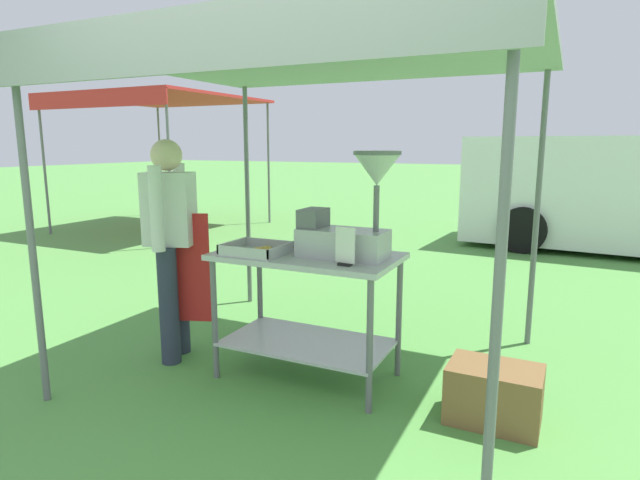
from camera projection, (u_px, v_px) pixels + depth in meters
name	position (u px, v px, depth m)	size (l,w,h in m)	color
ground_plane	(473.00, 249.00, 7.98)	(70.00, 70.00, 0.00)	#519342
stall_canopy	(313.00, 62.00, 3.30)	(2.84, 2.51, 2.16)	slate
donut_cart	(307.00, 288.00, 3.47)	(1.21, 0.67, 0.86)	#B7B7BC
donut_tray	(255.00, 251.00, 3.42)	(0.39, 0.34, 0.07)	#B7B7BC
donut_fryer	(352.00, 217.00, 3.26)	(0.64, 0.29, 0.67)	#B7B7BC
menu_sign	(345.00, 249.00, 3.08)	(0.13, 0.05, 0.23)	black
vendor	(172.00, 239.00, 3.75)	(0.46, 0.53, 1.61)	#2D3347
supply_crate	(494.00, 394.00, 2.97)	(0.52, 0.36, 0.33)	brown
neighbour_tent	(159.00, 101.00, 9.51)	(3.02, 3.09, 2.43)	slate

